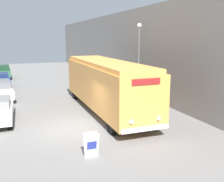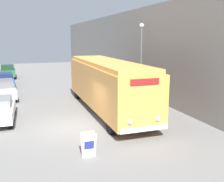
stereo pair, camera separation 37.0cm
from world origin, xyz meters
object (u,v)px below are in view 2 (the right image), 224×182
at_px(streetlamp, 141,50).
at_px(parked_car_distant, 8,71).
at_px(parked_car_mid, 3,89).
at_px(vintage_bus, 107,83).
at_px(parked_car_far, 4,79).
at_px(sign_board, 89,145).

xyz_separation_m(streetlamp, parked_car_distant, (-10.72, 15.17, -3.10)).
relative_size(parked_car_mid, parked_car_distant, 1.11).
xyz_separation_m(vintage_bus, parked_car_distant, (-6.87, 18.09, -1.07)).
relative_size(streetlamp, parked_car_far, 1.27).
bearing_deg(parked_car_distant, parked_car_mid, -91.13).
bearing_deg(streetlamp, vintage_bus, -142.84).
distance_m(streetlamp, parked_car_distant, 18.83).
bearing_deg(streetlamp, sign_board, -125.78).
bearing_deg(sign_board, vintage_bus, 65.88).
distance_m(sign_board, parked_car_distant, 24.83).
xyz_separation_m(vintage_bus, parked_car_mid, (-6.78, 6.12, -1.12)).
bearing_deg(parked_car_far, sign_board, -80.75).
bearing_deg(vintage_bus, parked_car_mid, 137.94).
height_order(vintage_bus, parked_car_far, vintage_bus).
bearing_deg(parked_car_far, streetlamp, -43.29).
distance_m(sign_board, parked_car_mid, 13.13).
bearing_deg(sign_board, parked_car_mid, 107.33).
xyz_separation_m(vintage_bus, streetlamp, (3.86, 2.92, 2.02)).
height_order(vintage_bus, sign_board, vintage_bus).
xyz_separation_m(vintage_bus, parked_car_far, (-6.98, 12.00, -1.18)).
bearing_deg(parked_car_mid, parked_car_far, 87.15).
relative_size(sign_board, streetlamp, 0.17).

